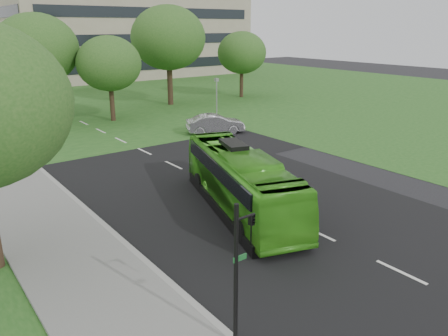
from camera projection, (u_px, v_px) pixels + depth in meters
name	position (u px, v px, depth m)	size (l,w,h in m)	color
ground	(284.00, 217.00, 20.32)	(160.00, 160.00, 0.00)	black
street_surfaces	(93.00, 130.00, 37.36)	(120.00, 120.00, 0.15)	black
office_building	(126.00, 2.00, 76.04)	(40.10, 20.10, 25.00)	gray
tree_park_b	(37.00, 49.00, 39.17)	(7.38, 7.38, 9.68)	black
tree_park_c	(109.00, 64.00, 39.49)	(5.82, 5.82, 7.73)	black
tree_park_d	(168.00, 38.00, 47.29)	(8.10, 8.10, 10.71)	black
tree_park_e	(242.00, 53.00, 53.19)	(5.95, 5.95, 7.93)	black
bus	(241.00, 181.00, 20.80)	(2.44, 10.41, 2.90)	green
sedan	(215.00, 124.00, 36.09)	(1.66, 4.75, 1.57)	#B2B2B7
traffic_light	(240.00, 266.00, 11.37)	(0.69, 0.20, 4.31)	black
camera_pole	(217.00, 94.00, 39.65)	(0.39, 0.36, 4.02)	gray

